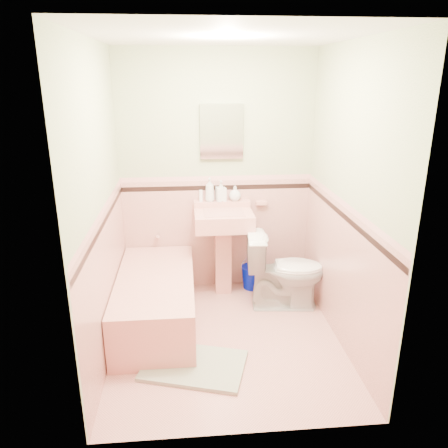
{
  "coord_description": "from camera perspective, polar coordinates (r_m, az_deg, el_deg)",
  "views": [
    {
      "loc": [
        -0.33,
        -3.36,
        2.23
      ],
      "look_at": [
        0.0,
        0.25,
        1.0
      ],
      "focal_mm": 35.15,
      "sensor_mm": 36.0,
      "label": 1
    }
  ],
  "objects": [
    {
      "name": "medicine_cabinet",
      "position": [
        4.48,
        -0.31,
        11.94
      ],
      "size": [
        0.43,
        0.04,
        0.54
      ],
      "primitive_type": "cube",
      "color": "white",
      "rests_on": "wall_back"
    },
    {
      "name": "wall_left",
      "position": [
        3.57,
        -15.85,
        2.05
      ],
      "size": [
        0.0,
        2.5,
        2.5
      ],
      "primitive_type": "plane",
      "rotation": [
        1.57,
        0.0,
        1.57
      ],
      "color": "beige",
      "rests_on": "ground"
    },
    {
      "name": "soap_bottle_right",
      "position": [
        4.58,
        1.44,
        4.02
      ],
      "size": [
        0.15,
        0.15,
        0.16
      ],
      "primitive_type": "imported",
      "rotation": [
        0.0,
        0.0,
        -0.3
      ],
      "color": "#B2B2B2",
      "rests_on": "sink"
    },
    {
      "name": "tube",
      "position": [
        4.56,
        -3.03,
        3.68
      ],
      "size": [
        0.04,
        0.04,
        0.12
      ],
      "primitive_type": "cylinder",
      "rotation": [
        0.0,
        0.0,
        0.29
      ],
      "color": "white",
      "rests_on": "sink"
    },
    {
      "name": "soap_bottle_mid",
      "position": [
        4.56,
        -0.41,
        4.33
      ],
      "size": [
        0.11,
        0.12,
        0.22
      ],
      "primitive_type": "imported",
      "rotation": [
        0.0,
        0.0,
        0.18
      ],
      "color": "#B2B2B2",
      "rests_on": "sink"
    },
    {
      "name": "sink_faucet",
      "position": [
        4.56,
        -0.22,
        2.44
      ],
      "size": [
        0.02,
        0.02,
        0.1
      ],
      "primitive_type": "cylinder",
      "color": "silver",
      "rests_on": "sink"
    },
    {
      "name": "accent_left",
      "position": [
        3.6,
        -15.39,
        0.08
      ],
      "size": [
        0.0,
        2.2,
        2.2
      ],
      "primitive_type": "plane",
      "rotation": [
        1.57,
        0.0,
        1.57
      ],
      "color": "black",
      "rests_on": "ground"
    },
    {
      "name": "accent_front",
      "position": [
        2.56,
        2.7,
        -7.02
      ],
      "size": [
        2.0,
        0.0,
        2.0
      ],
      "primitive_type": "plane",
      "rotation": [
        -1.57,
        0.0,
        0.0
      ],
      "color": "black",
      "rests_on": "ground"
    },
    {
      "name": "cap_left",
      "position": [
        3.57,
        -15.52,
        1.6
      ],
      "size": [
        0.0,
        2.2,
        2.2
      ],
      "primitive_type": "plane",
      "rotation": [
        1.57,
        0.0,
        1.57
      ],
      "color": "#DA9B97",
      "rests_on": "ground"
    },
    {
      "name": "cap_front",
      "position": [
        2.52,
        2.74,
        -4.97
      ],
      "size": [
        2.0,
        0.0,
        2.0
      ],
      "primitive_type": "plane",
      "rotation": [
        -1.57,
        0.0,
        0.0
      ],
      "color": "#DA9B97",
      "rests_on": "ground"
    },
    {
      "name": "ceiling",
      "position": [
        3.39,
        0.41,
        23.3
      ],
      "size": [
        2.2,
        2.2,
        0.0
      ],
      "primitive_type": "plane",
      "rotation": [
        3.14,
        0.0,
        0.0
      ],
      "color": "white",
      "rests_on": "ground"
    },
    {
      "name": "cap_back",
      "position": [
        4.57,
        -0.94,
        5.96
      ],
      "size": [
        2.0,
        0.0,
        2.0
      ],
      "primitive_type": "plane",
      "rotation": [
        1.57,
        0.0,
        0.0
      ],
      "color": "#DA9B97",
      "rests_on": "ground"
    },
    {
      "name": "soap_dish",
      "position": [
        4.67,
        4.86,
        2.77
      ],
      "size": [
        0.11,
        0.07,
        0.04
      ],
      "primitive_type": "cube",
      "color": "tan",
      "rests_on": "wall_back"
    },
    {
      "name": "cap_right",
      "position": [
        3.75,
        15.5,
        2.4
      ],
      "size": [
        0.0,
        2.2,
        2.2
      ],
      "primitive_type": "plane",
      "rotation": [
        1.57,
        0.0,
        -1.57
      ],
      "color": "#DA9B97",
      "rests_on": "ground"
    },
    {
      "name": "sink",
      "position": [
        4.59,
        -0.06,
        -3.9
      ],
      "size": [
        0.59,
        0.48,
        0.92
      ],
      "primitive_type": null,
      "color": "tan",
      "rests_on": "floor"
    },
    {
      "name": "wall_back",
      "position": [
        4.58,
        -0.96,
        6.38
      ],
      "size": [
        2.5,
        0.0,
        2.5
      ],
      "primitive_type": "plane",
      "rotation": [
        1.57,
        0.0,
        0.0
      ],
      "color": "beige",
      "rests_on": "ground"
    },
    {
      "name": "bath_mat",
      "position": [
        3.72,
        -3.9,
        -17.88
      ],
      "size": [
        0.92,
        0.74,
        0.03
      ],
      "primitive_type": "cube",
      "rotation": [
        0.0,
        0.0,
        -0.29
      ],
      "color": "#95A287",
      "rests_on": "floor"
    },
    {
      "name": "wainscot_left",
      "position": [
        3.8,
        -14.8,
        -7.38
      ],
      "size": [
        0.0,
        2.2,
        2.2
      ],
      "primitive_type": "plane",
      "rotation": [
        1.57,
        0.0,
        1.57
      ],
      "color": "#DD9D94",
      "rests_on": "ground"
    },
    {
      "name": "wall_right",
      "position": [
        3.75,
        15.8,
        2.84
      ],
      "size": [
        0.0,
        2.5,
        2.5
      ],
      "primitive_type": "plane",
      "rotation": [
        1.57,
        0.0,
        -1.57
      ],
      "color": "beige",
      "rests_on": "ground"
    },
    {
      "name": "wall_front",
      "position": [
        2.49,
        2.81,
        -4.51
      ],
      "size": [
        2.5,
        0.0,
        2.5
      ],
      "primitive_type": "plane",
      "rotation": [
        -1.57,
        0.0,
        0.0
      ],
      "color": "beige",
      "rests_on": "ground"
    },
    {
      "name": "wainscot_back",
      "position": [
        4.75,
        -0.91,
        -1.33
      ],
      "size": [
        2.0,
        0.0,
        2.0
      ],
      "primitive_type": "plane",
      "rotation": [
        1.57,
        0.0,
        0.0
      ],
      "color": "#DD9D94",
      "rests_on": "ground"
    },
    {
      "name": "accent_back",
      "position": [
        4.59,
        -0.94,
        4.75
      ],
      "size": [
        2.0,
        0.0,
        2.0
      ],
      "primitive_type": "plane",
      "rotation": [
        1.57,
        0.0,
        0.0
      ],
      "color": "black",
      "rests_on": "ground"
    },
    {
      "name": "floor",
      "position": [
        4.05,
        0.33,
        -14.69
      ],
      "size": [
        2.2,
        2.2,
        0.0
      ],
      "primitive_type": "plane",
      "color": "#DA988F",
      "rests_on": "ground"
    },
    {
      "name": "soap_bottle_left",
      "position": [
        4.55,
        -1.87,
        4.48
      ],
      "size": [
        0.11,
        0.11,
        0.25
      ],
      "primitive_type": "imported",
      "rotation": [
        0.0,
        0.0,
        -0.17
      ],
      "color": "#B2B2B2",
      "rests_on": "sink"
    },
    {
      "name": "bathtub",
      "position": [
        4.21,
        -8.8,
        -9.93
      ],
      "size": [
        0.7,
        1.5,
        0.45
      ],
      "primitive_type": "cube",
      "color": "tan",
      "rests_on": "floor"
    },
    {
      "name": "wainscot_front",
      "position": [
        2.82,
        2.55,
        -16.64
      ],
      "size": [
        2.0,
        0.0,
        2.0
      ],
      "primitive_type": "plane",
      "rotation": [
        -1.57,
        0.0,
        0.0
      ],
      "color": "#DD9D94",
      "rests_on": "ground"
    },
    {
      "name": "toilet",
      "position": [
        4.43,
        7.96,
        -6.0
      ],
      "size": [
        0.8,
        0.5,
        0.78
      ],
      "primitive_type": "imported",
      "rotation": [
        0.0,
        0.0,
        1.48
      ],
      "color": "white",
      "rests_on": "floor"
    },
    {
      "name": "shoe",
      "position": [
        3.76,
        -6.04,
        -16.56
      ],
      "size": [
        0.18,
        0.12,
        0.07
      ],
      "primitive_type": "cube",
      "rotation": [
        0.0,
        0.0,
        0.3
      ],
      "color": "#BF1E59",
      "rests_on": "bath_mat"
    },
    {
      "name": "bucket",
      "position": [
        4.87,
        3.75,
        -6.9
      ],
      "size": [
        0.33,
        0.33,
        0.25
      ],
      "primitive_type": null,
      "rotation": [
        0.0,
        0.0,
        -0.44
      ],
      "color": "#000EB8",
      "rests_on": "floor"
    },
    {
      "name": "accent_right",
      "position": [
        3.78,
        15.37,
        0.94
      ],
      "size": [
        0.0,
        2.2,
        2.2
      ],
      "primitive_type": "plane",
      "rotation": [
        1.57,
        0.0,
        -1.57
      ],
      "color": "black",
      "rests_on": "ground"
    },
    {
      "name": "wainscot_right",
      "position": [
        3.96,
        14.81,
        -6.23
      ],
      "size": [
        0.0,
        2.2,
        2.2
      ],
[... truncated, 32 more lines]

